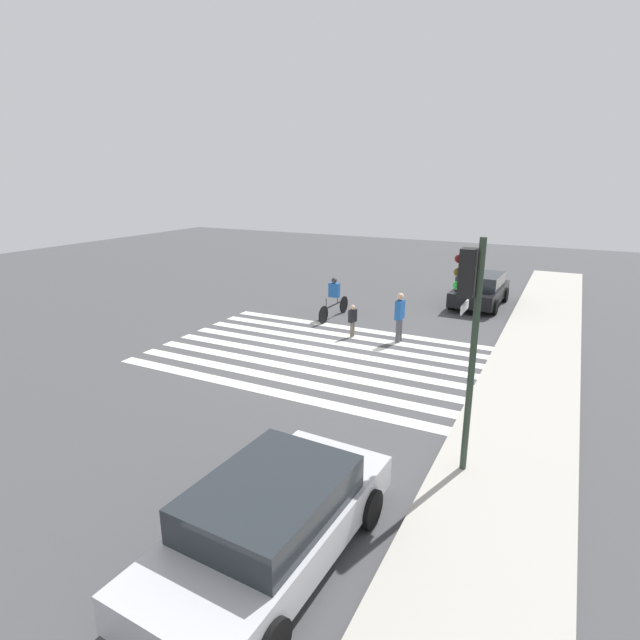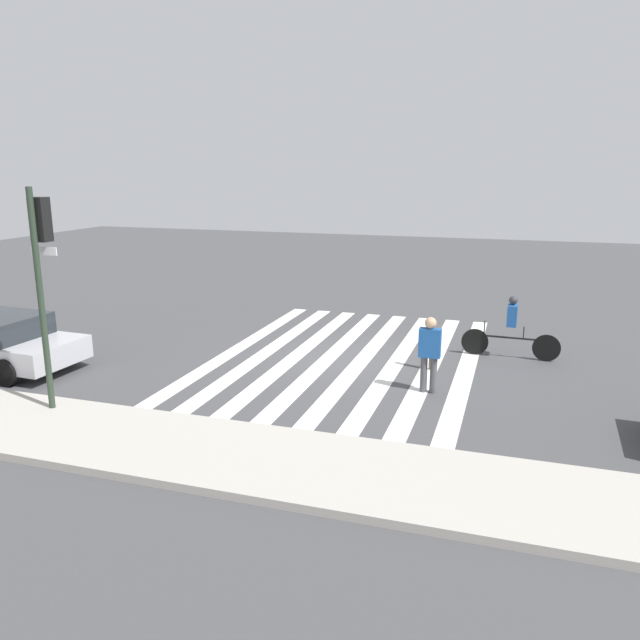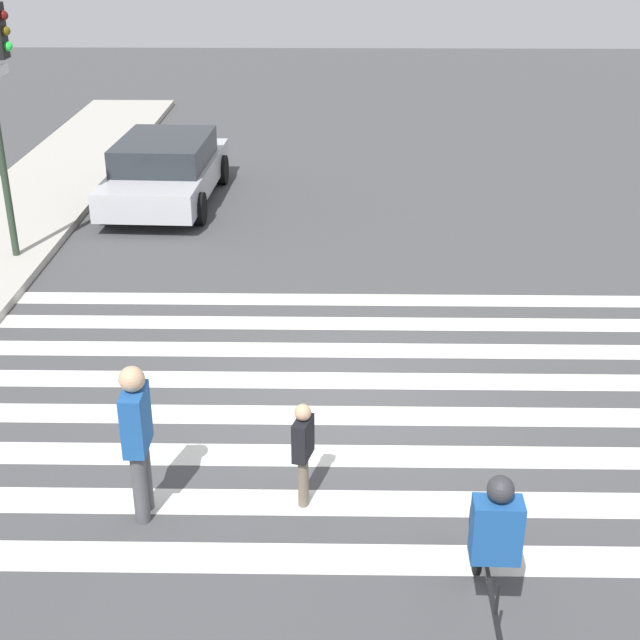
# 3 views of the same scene
# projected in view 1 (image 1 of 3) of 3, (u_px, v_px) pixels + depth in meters

# --- Properties ---
(ground_plane) EXTENTS (60.00, 60.00, 0.00)m
(ground_plane) POSITION_uv_depth(u_px,v_px,m) (316.00, 354.00, 15.82)
(ground_plane) COLOR #444447
(sidewalk_curb) EXTENTS (36.00, 2.50, 0.14)m
(sidewalk_curb) POSITION_uv_depth(u_px,v_px,m) (527.00, 389.00, 13.08)
(sidewalk_curb) COLOR #ADA89E
(sidewalk_curb) RESTS_ON ground_plane
(crosswalk_stripes) EXTENTS (6.57, 10.00, 0.01)m
(crosswalk_stripes) POSITION_uv_depth(u_px,v_px,m) (316.00, 354.00, 15.82)
(crosswalk_stripes) COLOR silver
(crosswalk_stripes) RESTS_ON ground_plane
(traffic_light) EXTENTS (0.60, 0.50, 4.49)m
(traffic_light) POSITION_uv_depth(u_px,v_px,m) (469.00, 314.00, 8.65)
(traffic_light) COLOR #283828
(traffic_light) RESTS_ON ground_plane
(pedestrian_adult_yellow_jacket) EXTENTS (0.47, 0.25, 1.70)m
(pedestrian_adult_yellow_jacket) POSITION_uv_depth(u_px,v_px,m) (400.00, 315.00, 16.76)
(pedestrian_adult_yellow_jacket) COLOR #4C4C51
(pedestrian_adult_yellow_jacket) RESTS_ON ground_plane
(pedestrian_adult_blue_shirt) EXTENTS (0.35, 0.23, 1.16)m
(pedestrian_adult_blue_shirt) POSITION_uv_depth(u_px,v_px,m) (353.00, 319.00, 17.34)
(pedestrian_adult_blue_shirt) COLOR #6B6051
(pedestrian_adult_blue_shirt) RESTS_ON ground_plane
(cyclist_mid_street) EXTENTS (2.49, 0.41, 1.64)m
(cyclist_mid_street) POSITION_uv_depth(u_px,v_px,m) (334.00, 297.00, 19.60)
(cyclist_mid_street) COLOR black
(cyclist_mid_street) RESTS_ON ground_plane
(car_parked_silver_sedan) EXTENTS (4.08, 2.08, 1.40)m
(car_parked_silver_sedan) POSITION_uv_depth(u_px,v_px,m) (480.00, 289.00, 21.57)
(car_parked_silver_sedan) COLOR black
(car_parked_silver_sedan) RESTS_ON ground_plane
(car_parked_dark_suv) EXTENTS (4.56, 2.21, 1.35)m
(car_parked_dark_suv) POSITION_uv_depth(u_px,v_px,m) (272.00, 520.00, 7.18)
(car_parked_dark_suv) COLOR #B7B7BC
(car_parked_dark_suv) RESTS_ON ground_plane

